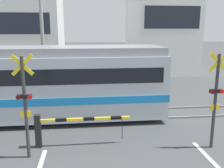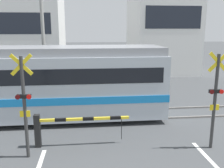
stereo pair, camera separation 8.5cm
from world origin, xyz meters
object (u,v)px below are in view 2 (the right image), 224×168
at_px(crossing_signal_left, 24,102).
at_px(crossing_barrier_far, 143,87).
at_px(crossing_barrier_near, 59,126).
at_px(crossing_signal_right, 215,97).

bearing_deg(crossing_signal_left, crossing_barrier_far, 50.47).
height_order(crossing_barrier_near, crossing_barrier_far, same).
xyz_separation_m(crossing_signal_left, crossing_signal_right, (6.28, 0.00, 0.00)).
bearing_deg(crossing_barrier_far, crossing_signal_right, -81.51).
height_order(crossing_signal_left, crossing_signal_right, same).
relative_size(crossing_barrier_far, crossing_signal_right, 0.99).
relative_size(crossing_barrier_far, crossing_signal_left, 0.99).
bearing_deg(crossing_barrier_near, crossing_barrier_far, 52.81).
xyz_separation_m(crossing_barrier_far, crossing_signal_left, (-5.32, -6.44, 1.10)).
relative_size(crossing_barrier_near, crossing_signal_right, 0.99).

